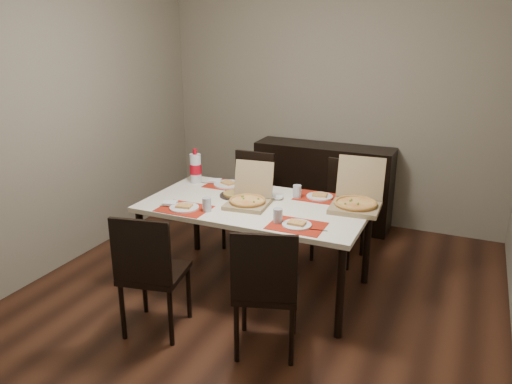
# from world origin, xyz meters

# --- Properties ---
(ground) EXTENTS (3.80, 4.00, 0.02)m
(ground) POSITION_xyz_m (0.00, 0.00, -0.01)
(ground) COLOR #432214
(ground) RESTS_ON ground
(room_walls) EXTENTS (3.84, 4.02, 2.62)m
(room_walls) POSITION_xyz_m (0.00, 0.43, 1.73)
(room_walls) COLOR gray
(room_walls) RESTS_ON ground
(sideboard) EXTENTS (1.50, 0.40, 0.90)m
(sideboard) POSITION_xyz_m (0.00, 1.78, 0.45)
(sideboard) COLOR black
(sideboard) RESTS_ON ground
(dining_table) EXTENTS (1.80, 1.00, 0.75)m
(dining_table) POSITION_xyz_m (-0.09, 0.15, 0.68)
(dining_table) COLOR white
(dining_table) RESTS_ON ground
(chair_near_left) EXTENTS (0.49, 0.49, 0.93)m
(chair_near_left) POSITION_xyz_m (-0.48, -0.79, 0.51)
(chair_near_left) COLOR black
(chair_near_left) RESTS_ON ground
(chair_near_right) EXTENTS (0.53, 0.53, 0.93)m
(chair_near_right) POSITION_xyz_m (0.35, -0.68, 0.51)
(chair_near_right) COLOR black
(chair_near_right) RESTS_ON ground
(chair_far_left) EXTENTS (0.43, 0.43, 0.93)m
(chair_far_left) POSITION_xyz_m (-0.52, 0.97, 0.51)
(chair_far_left) COLOR black
(chair_far_left) RESTS_ON ground
(chair_far_right) EXTENTS (0.48, 0.48, 0.93)m
(chair_far_right) POSITION_xyz_m (0.41, 1.04, 0.51)
(chair_far_right) COLOR black
(chair_far_right) RESTS_ON ground
(setting_near_left) EXTENTS (0.45, 0.30, 0.11)m
(setting_near_left) POSITION_xyz_m (-0.53, -0.18, 0.77)
(setting_near_left) COLOR #AE1C0B
(setting_near_left) RESTS_ON dining_table
(setting_near_right) EXTENTS (0.43, 0.30, 0.11)m
(setting_near_right) POSITION_xyz_m (0.33, -0.17, 0.77)
(setting_near_right) COLOR #AE1C0B
(setting_near_right) RESTS_ON dining_table
(setting_far_left) EXTENTS (0.51, 0.30, 0.11)m
(setting_far_left) POSITION_xyz_m (-0.49, 0.49, 0.77)
(setting_far_left) COLOR #AE1C0B
(setting_far_left) RESTS_ON dining_table
(setting_far_right) EXTENTS (0.52, 0.30, 0.11)m
(setting_far_right) POSITION_xyz_m (0.29, 0.48, 0.77)
(setting_far_right) COLOR #AE1C0B
(setting_far_right) RESTS_ON dining_table
(napkin_loose) EXTENTS (0.15, 0.15, 0.02)m
(napkin_loose) POSITION_xyz_m (-0.13, 0.13, 0.76)
(napkin_loose) COLOR white
(napkin_loose) RESTS_ON dining_table
(pizza_box_center) EXTENTS (0.36, 0.39, 0.33)m
(pizza_box_center) POSITION_xyz_m (-0.13, 0.10, 0.80)
(pizza_box_center) COLOR #8F7952
(pizza_box_center) RESTS_ON dining_table
(pizza_box_right) EXTENTS (0.40, 0.44, 0.38)m
(pizza_box_right) POSITION_xyz_m (0.68, 0.38, 0.81)
(pizza_box_right) COLOR #8F7952
(pizza_box_right) RESTS_ON dining_table
(faina_plate) EXTENTS (0.25, 0.25, 0.03)m
(faina_plate) POSITION_xyz_m (-0.33, 0.25, 0.76)
(faina_plate) COLOR black
(faina_plate) RESTS_ON dining_table
(dip_bowl) EXTENTS (0.12, 0.12, 0.02)m
(dip_bowl) POSITION_xyz_m (0.03, 0.33, 0.76)
(dip_bowl) COLOR white
(dip_bowl) RESTS_ON dining_table
(soda_bottle) EXTENTS (0.11, 0.11, 0.32)m
(soda_bottle) POSITION_xyz_m (-0.83, 0.46, 0.88)
(soda_bottle) COLOR silver
(soda_bottle) RESTS_ON dining_table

